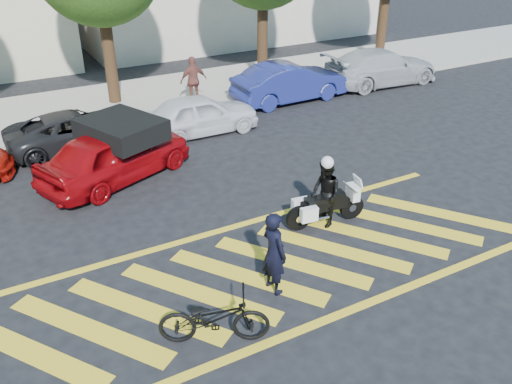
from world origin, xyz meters
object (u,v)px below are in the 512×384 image
parked_mid_right (200,114)px  parked_right (290,82)px  bicycle (214,318)px  parked_mid_left (76,130)px  officer_moto (325,194)px  officer_bike (274,253)px  police_motorcycle (325,206)px  red_convertible (115,154)px  parked_far_right (381,67)px

parked_mid_right → parked_right: size_ratio=0.86×
bicycle → parked_mid_left: bearing=27.0°
officer_moto → parked_right: (4.12, 8.22, -0.08)m
officer_bike → bicycle: size_ratio=0.91×
bicycle → police_motorcycle: (4.02, 2.35, -0.02)m
police_motorcycle → parked_mid_left: size_ratio=0.49×
officer_bike → red_convertible: (-1.36, 6.39, -0.13)m
police_motorcycle → red_convertible: 6.08m
officer_moto → parked_mid_left: (-4.20, 7.61, -0.24)m
parked_mid_left → parked_far_right: bearing=-91.1°
police_motorcycle → officer_moto: bearing=-156.7°
parked_right → red_convertible: bearing=112.3°
officer_bike → parked_mid_right: 8.67m
parked_far_right → bicycle: bearing=132.2°
officer_bike → parked_right: bearing=-39.9°
officer_bike → parked_mid_right: officer_bike is taller
officer_bike → police_motorcycle: officer_bike is taller
bicycle → police_motorcycle: bearing=-33.8°
police_motorcycle → officer_moto: size_ratio=1.24×
parked_mid_left → parked_right: 8.35m
parked_right → parked_mid_left: bearing=92.9°
parked_far_right → red_convertible: bearing=107.8°
bicycle → officer_bike: bearing=-39.7°
officer_bike → red_convertible: officer_bike is taller
police_motorcycle → parked_right: 9.19m
parked_mid_right → parked_right: (4.40, 1.40, 0.08)m
officer_moto → parked_right: size_ratio=0.37×
police_motorcycle → parked_mid_right: bearing=99.5°
parked_mid_left → parked_far_right: (12.87, 0.62, 0.16)m
officer_bike → bicycle: officer_bike is taller
parked_right → officer_bike: bearing=145.3°
officer_bike → red_convertible: 6.54m
red_convertible → officer_moto: bearing=-165.0°
officer_bike → parked_mid_left: size_ratio=0.42×
officer_moto → parked_mid_right: (-0.28, 6.82, -0.16)m
red_convertible → parked_right: red_convertible is taller
officer_moto → bicycle: bearing=-52.6°
bicycle → officer_moto: 4.65m
red_convertible → bicycle: bearing=154.9°
officer_bike → parked_mid_left: bearing=4.8°
bicycle → parked_right: parked_right is taller
parked_right → parked_far_right: (4.55, 0.00, -0.01)m
officer_bike → parked_mid_right: size_ratio=0.46×
red_convertible → parked_right: 8.55m
bicycle → officer_moto: bearing=-33.8°
parked_mid_left → parked_right: size_ratio=0.93×
parked_mid_right → parked_right: parked_right is taller
officer_bike → bicycle: bearing=107.9°
bicycle → red_convertible: (0.30, 7.14, 0.24)m
parked_mid_left → bicycle: bearing=177.2°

